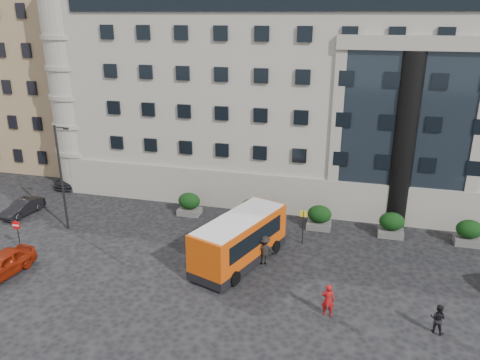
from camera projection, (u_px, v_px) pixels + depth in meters
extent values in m
plane|color=black|center=(206.00, 269.00, 29.87)|extent=(120.00, 120.00, 0.00)
cube|color=#A49C90|center=(334.00, 83.00, 45.48)|extent=(44.00, 24.00, 18.00)
cylinder|color=black|center=(404.00, 142.00, 34.24)|extent=(1.80, 1.80, 13.00)
cube|color=#997859|center=(51.00, 66.00, 50.41)|extent=(14.00, 14.00, 20.00)
cube|color=#84644D|center=(110.00, 46.00, 67.19)|extent=(13.00, 13.00, 22.00)
cube|color=#50504E|center=(190.00, 211.00, 37.84)|extent=(1.80, 1.20, 0.50)
ellipsoid|color=black|center=(189.00, 201.00, 37.53)|extent=(1.80, 1.26, 1.34)
cube|color=#50504E|center=(252.00, 218.00, 36.61)|extent=(1.80, 1.20, 0.50)
ellipsoid|color=black|center=(252.00, 207.00, 36.30)|extent=(1.80, 1.26, 1.34)
cube|color=#50504E|center=(319.00, 225.00, 35.39)|extent=(1.80, 1.20, 0.50)
ellipsoid|color=black|center=(320.00, 214.00, 35.08)|extent=(1.80, 1.26, 1.34)
cube|color=#50504E|center=(390.00, 233.00, 34.16)|extent=(1.80, 1.20, 0.50)
ellipsoid|color=black|center=(392.00, 221.00, 33.85)|extent=(1.80, 1.26, 1.34)
cube|color=#50504E|center=(467.00, 241.00, 32.93)|extent=(1.80, 1.20, 0.50)
ellipsoid|color=black|center=(470.00, 229.00, 32.62)|extent=(1.80, 1.26, 1.34)
cylinder|color=#262628|center=(62.00, 179.00, 34.10)|extent=(0.16, 0.16, 8.00)
cylinder|color=#262628|center=(60.00, 128.00, 32.69)|extent=(0.90, 0.12, 0.12)
cube|color=black|center=(66.00, 129.00, 32.60)|extent=(0.35, 0.18, 0.14)
cylinder|color=#262628|center=(303.00, 227.00, 32.71)|extent=(0.08, 0.08, 2.50)
cube|color=yellow|center=(304.00, 214.00, 32.36)|extent=(0.50, 0.06, 0.45)
cylinder|color=#262628|center=(19.00, 237.00, 31.66)|extent=(0.08, 0.08, 2.20)
cylinder|color=red|center=(16.00, 225.00, 31.31)|extent=(0.64, 0.05, 0.64)
cube|color=white|center=(16.00, 225.00, 31.27)|extent=(0.45, 0.04, 0.10)
cube|color=#C84409|center=(240.00, 237.00, 30.02)|extent=(4.98, 7.96, 2.57)
cube|color=black|center=(240.00, 256.00, 30.48)|extent=(5.03, 8.02, 0.55)
cube|color=black|center=(240.00, 233.00, 29.93)|extent=(4.48, 6.42, 1.13)
cube|color=silver|center=(240.00, 219.00, 29.60)|extent=(4.73, 7.57, 0.18)
cylinder|color=black|center=(201.00, 266.00, 29.29)|extent=(0.57, 0.94, 0.90)
cylinder|color=black|center=(235.00, 278.00, 27.92)|extent=(0.57, 0.94, 0.90)
cylinder|color=black|center=(244.00, 237.00, 33.04)|extent=(0.57, 0.94, 0.90)
cylinder|color=black|center=(275.00, 247.00, 31.67)|extent=(0.57, 0.94, 0.90)
cube|color=maroon|center=(117.00, 157.00, 47.29)|extent=(3.43, 4.44, 2.72)
cube|color=maroon|center=(110.00, 170.00, 44.77)|extent=(2.77, 2.30, 1.85)
cube|color=black|center=(108.00, 168.00, 43.93)|extent=(2.03, 0.65, 0.87)
cylinder|color=black|center=(99.00, 177.00, 45.14)|extent=(0.51, 0.96, 0.92)
cylinder|color=black|center=(124.00, 177.00, 45.15)|extent=(0.51, 0.96, 0.92)
cylinder|color=black|center=(108.00, 166.00, 48.52)|extent=(0.51, 0.96, 0.92)
cylinder|color=black|center=(132.00, 166.00, 48.54)|extent=(0.51, 0.96, 0.92)
imported|color=maroon|center=(1.00, 265.00, 28.81)|extent=(2.31, 4.67, 1.53)
imported|color=black|center=(23.00, 208.00, 37.69)|extent=(1.70, 3.84, 1.22)
imported|color=black|center=(76.00, 176.00, 44.58)|extent=(2.11, 5.16, 1.50)
imported|color=black|center=(130.00, 171.00, 46.40)|extent=(2.87, 4.90, 1.28)
imported|color=#9D0F11|center=(328.00, 300.00, 24.94)|extent=(0.72, 0.50, 1.90)
imported|color=black|center=(438.00, 319.00, 23.67)|extent=(0.95, 0.85, 1.61)
imported|color=black|center=(265.00, 250.00, 30.13)|extent=(1.45, 1.14, 1.98)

